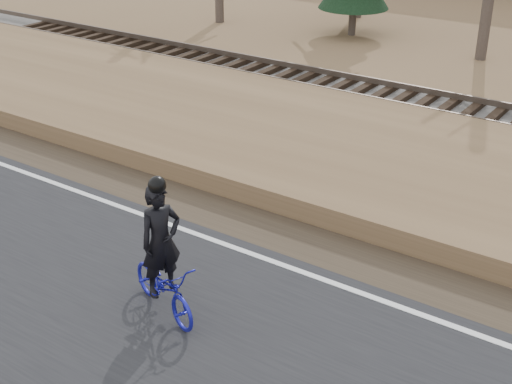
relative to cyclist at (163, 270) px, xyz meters
The scene contains 8 objects.
ground 2.67m from the cyclist, 48.54° to the left, with size 120.00×120.00×0.00m, color #836242.
road 1.94m from the cyclist, 19.34° to the right, with size 120.00×6.00×0.06m, color black.
edge_line 2.80m from the cyclist, 51.35° to the left, with size 120.00×0.12×0.01m, color silver.
shoulder 3.62m from the cyclist, 61.52° to the left, with size 120.00×1.60×0.04m, color #473A2B.
embankment 6.36m from the cyclist, 74.57° to the left, with size 120.00×5.00×0.44m, color #836242.
ballast 10.07m from the cyclist, 80.34° to the left, with size 120.00×3.00×0.45m, color slate.
railroad 10.05m from the cyclist, 80.34° to the left, with size 120.00×2.40×0.29m.
cyclist is the anchor object (origin of this frame).
Camera 1 is at (4.50, -8.45, 6.41)m, focal length 50.00 mm.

